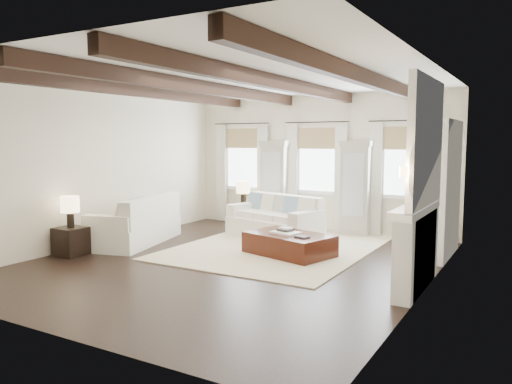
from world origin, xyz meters
The scene contains 16 objects.
ground centered at (0.00, 0.00, 0.00)m, with size 7.50×7.50×0.00m, color black.
room_shell centered at (0.75, 0.90, 1.89)m, with size 6.54×7.54×3.22m.
area_rug centered at (0.11, 1.58, 0.01)m, with size 3.54×4.72×0.02m, color beige.
sofa_back centered at (-0.42, 2.42, 0.37)m, with size 2.33×1.51×0.92m.
sofa_left centered at (-2.61, 0.42, 0.40)m, with size 1.58×2.48×0.98m.
ottoman centered at (0.61, 0.97, 0.20)m, with size 1.56×0.97×0.41m, color black.
tray centered at (0.56, 0.94, 0.43)m, with size 0.50×0.38×0.04m, color white.
book_lower centered at (0.52, 0.98, 0.47)m, with size 0.26×0.20×0.04m, color #262628.
book_upper centered at (0.53, 0.98, 0.50)m, with size 0.22×0.17×0.03m, color beige.
book_loose centered at (0.97, 0.75, 0.42)m, with size 0.24×0.18×0.03m, color #262628.
side_table_front centered at (-2.93, -1.02, 0.26)m, with size 0.52×0.52×0.52m, color black.
lamp_front centered at (-2.93, -1.02, 0.92)m, with size 0.34×0.34×0.59m.
side_table_back centered at (-1.65, 3.04, 0.28)m, with size 0.38×0.38×0.57m, color black.
lamp_back centered at (-1.65, 3.04, 0.96)m, with size 0.34×0.34×0.58m.
candlestick_near centered at (2.90, -0.15, 0.31)m, with size 0.15×0.15×0.75m.
candlestick_far centered at (2.90, 0.35, 0.31)m, with size 0.15×0.15×0.74m.
Camera 1 is at (4.62, -7.23, 2.14)m, focal length 35.00 mm.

